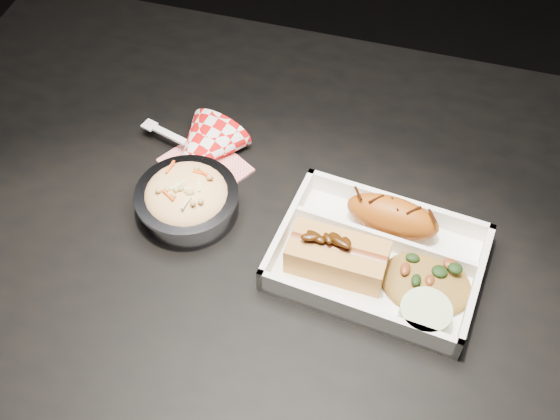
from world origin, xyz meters
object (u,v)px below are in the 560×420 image
object	(u,v)px
dining_table	(294,263)
foil_coleslaw_cup	(187,198)
food_tray	(377,260)
napkin_fork	(200,152)
fried_pastry	(392,216)
hotdog	(337,255)

from	to	relation	value
dining_table	foil_coleslaw_cup	distance (m)	0.19
food_tray	foil_coleslaw_cup	world-z (taller)	foil_coleslaw_cup
dining_table	napkin_fork	size ratio (longest dim) A/B	6.75
food_tray	fried_pastry	size ratio (longest dim) A/B	2.21
fried_pastry	food_tray	bearing A→B (deg)	-96.26
hotdog	napkin_fork	distance (m)	0.26
food_tray	hotdog	size ratio (longest dim) A/B	2.17
fried_pastry	foil_coleslaw_cup	distance (m)	0.27
foil_coleslaw_cup	napkin_fork	bearing A→B (deg)	100.46
food_tray	hotdog	distance (m)	0.06
hotdog	napkin_fork	bearing A→B (deg)	152.73
hotdog	foil_coleslaw_cup	size ratio (longest dim) A/B	0.92
foil_coleslaw_cup	fried_pastry	bearing A→B (deg)	9.02
foil_coleslaw_cup	napkin_fork	distance (m)	0.10
fried_pastry	hotdog	distance (m)	0.09
dining_table	napkin_fork	distance (m)	0.21
food_tray	napkin_fork	distance (m)	0.29
food_tray	fried_pastry	distance (m)	0.06
hotdog	napkin_fork	size ratio (longest dim) A/B	0.69
food_tray	foil_coleslaw_cup	distance (m)	0.26
hotdog	napkin_fork	world-z (taller)	napkin_fork
food_tray	dining_table	bearing A→B (deg)	170.88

